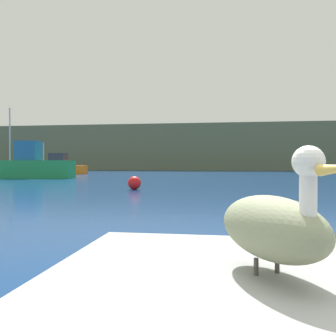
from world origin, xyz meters
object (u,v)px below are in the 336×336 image
(fishing_boat_green, at_px, (32,166))
(fishing_boat_orange, at_px, (59,167))
(mooring_buoy, at_px, (134,183))
(pelican, at_px, (273,225))

(fishing_boat_green, height_order, fishing_boat_orange, fishing_boat_green)
(mooring_buoy, bearing_deg, fishing_boat_green, 136.27)
(pelican, xyz_separation_m, mooring_buoy, (-4.67, 15.18, -0.65))
(fishing_boat_green, xyz_separation_m, mooring_buoy, (11.71, -11.20, -0.72))
(fishing_boat_green, distance_m, mooring_buoy, 16.22)
(pelican, relative_size, fishing_boat_orange, 0.20)
(fishing_boat_orange, bearing_deg, fishing_boat_green, 98.99)
(fishing_boat_orange, relative_size, mooring_buoy, 9.44)
(pelican, height_order, mooring_buoy, pelican)
(fishing_boat_orange, distance_m, mooring_buoy, 25.61)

